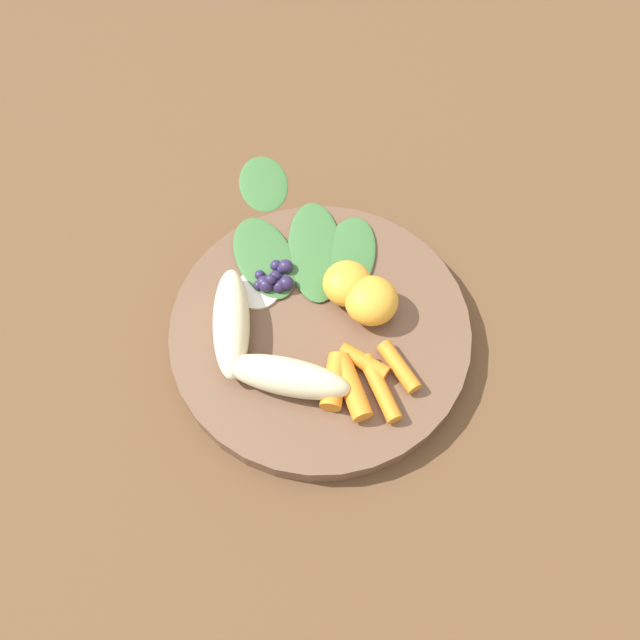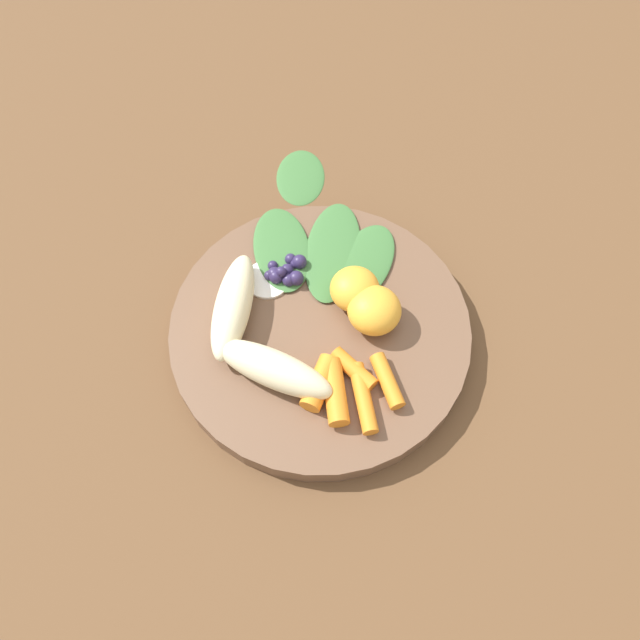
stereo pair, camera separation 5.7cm
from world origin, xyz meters
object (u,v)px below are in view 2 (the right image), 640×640
Objects in this scene: banana_peeled_left at (274,369)px; orange_segment_near at (355,289)px; banana_peeled_right at (233,306)px; kale_leaf_stray at (298,176)px; bowl at (320,331)px.

orange_segment_near is (0.07, -0.08, 0.00)m from banana_peeled_left.
orange_segment_near reaches higher than banana_peeled_left.
banana_peeled_right is 1.38× the size of kale_leaf_stray.
kale_leaf_stray is at bearing 171.70° from banana_peeled_right.
banana_peeled_right reaches higher than bowl.
banana_peeled_left is at bearing 136.16° from bowl.
bowl reaches higher than kale_leaf_stray.
orange_segment_near reaches higher than kale_leaf_stray.
orange_segment_near is at bearing 107.16° from banana_peeled_right.
banana_peeled_left is 0.25m from kale_leaf_stray.
banana_peeled_left and banana_peeled_right have the same top height.
kale_leaf_stray is (0.18, -0.08, -0.04)m from banana_peeled_right.
bowl is 2.52× the size of banana_peeled_right.
banana_peeled_right reaches higher than kale_leaf_stray.
banana_peeled_left is 1.00× the size of banana_peeled_right.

